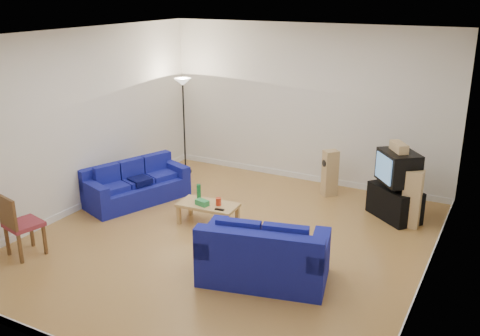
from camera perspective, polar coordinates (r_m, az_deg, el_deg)
The scene contains 16 objects.
room at distance 8.07m, azimuth -1.34°, elevation 2.18°, with size 6.01×6.51×3.21m.
sofa_three_seat at distance 10.25m, azimuth -11.11°, elevation -2.01°, with size 1.43×2.08×0.74m.
sofa_loveseat at distance 7.39m, azimuth 2.49°, elevation -9.69°, with size 1.89×1.33×0.86m.
coffee_table at distance 9.09m, azimuth -3.44°, elevation -4.14°, with size 1.05×0.58×0.37m.
bottle at distance 9.13m, azimuth -4.41°, elevation -2.65°, with size 0.07×0.07×0.30m, color #197233.
tissue_box at distance 9.00m, azimuth -4.06°, elevation -3.70°, with size 0.23×0.12×0.09m, color green.
red_canister at distance 8.97m, azimuth -2.31°, elevation -3.61°, with size 0.09×0.09×0.13m, color red.
remote at distance 8.81m, azimuth -2.21°, elevation -4.44°, with size 0.16×0.05×0.02m, color black.
tv_stand at distance 9.70m, azimuth 16.16°, elevation -3.56°, with size 0.93×0.52×0.57m, color black.
av_receiver at distance 9.61m, azimuth 16.61°, elevation -1.67°, with size 0.44×0.36×0.10m, color black.
television at distance 9.43m, azimuth 16.52°, elevation 0.07°, with size 0.85×0.88×0.55m.
centre_speaker at distance 9.35m, azimuth 16.59°, elevation 2.15°, with size 0.43×0.17×0.15m, color tan.
speaker_left at distance 10.41m, azimuth 9.57°, elevation -0.54°, with size 0.33×0.34×0.90m.
speaker_right at distance 9.36m, azimuth 17.86°, elevation -3.14°, with size 0.31×0.23×1.00m.
floor_lamp at distance 11.33m, azimuth -6.09°, elevation 7.72°, with size 0.35×0.35×2.06m.
dining_chair at distance 8.56m, azimuth -22.56°, elevation -5.38°, with size 0.57×0.57×0.99m.
Camera 1 is at (3.80, -6.74, 3.84)m, focal length 40.00 mm.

